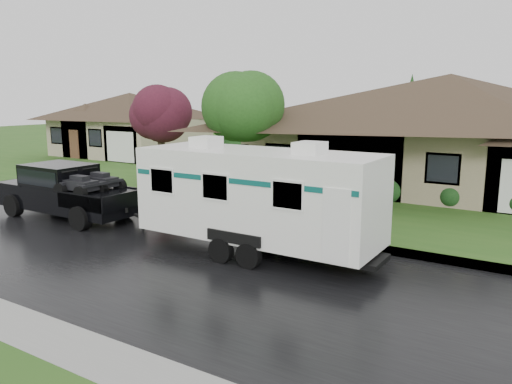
% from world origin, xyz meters
% --- Properties ---
extents(ground, '(140.00, 140.00, 0.00)m').
position_xyz_m(ground, '(0.00, 0.00, 0.00)').
color(ground, '#29541A').
rests_on(ground, ground).
extents(road, '(140.00, 8.00, 0.01)m').
position_xyz_m(road, '(0.00, -2.00, 0.01)').
color(road, black).
rests_on(road, ground).
extents(curb, '(140.00, 0.50, 0.15)m').
position_xyz_m(curb, '(0.00, 2.25, 0.07)').
color(curb, gray).
rests_on(curb, ground).
extents(lawn, '(140.00, 26.00, 0.15)m').
position_xyz_m(lawn, '(0.00, 15.00, 0.07)').
color(lawn, '#29541A').
rests_on(lawn, ground).
extents(house_main, '(19.44, 10.80, 6.90)m').
position_xyz_m(house_main, '(2.29, 13.84, 3.59)').
color(house_main, gray).
rests_on(house_main, lawn).
extents(house_far, '(10.80, 8.64, 5.80)m').
position_xyz_m(house_far, '(-21.78, 15.85, 2.97)').
color(house_far, tan).
rests_on(house_far, lawn).
extents(tree_left_green, '(3.34, 3.34, 5.53)m').
position_xyz_m(tree_left_green, '(-4.95, 6.24, 3.98)').
color(tree_left_green, '#382B1E').
rests_on(tree_left_green, lawn).
extents(tree_red, '(3.21, 3.21, 5.31)m').
position_xyz_m(tree_red, '(-10.64, 7.07, 3.83)').
color(tree_red, '#382B1E').
rests_on(tree_red, lawn).
extents(shrub_row, '(13.60, 1.00, 1.00)m').
position_xyz_m(shrub_row, '(2.00, 9.30, 0.65)').
color(shrub_row, '#143814').
rests_on(shrub_row, lawn).
extents(pickup_truck, '(6.22, 2.36, 2.07)m').
position_xyz_m(pickup_truck, '(-9.27, 0.06, 1.11)').
color(pickup_truck, black).
rests_on(pickup_truck, ground).
extents(travel_trailer, '(7.68, 2.70, 3.44)m').
position_xyz_m(travel_trailer, '(-0.46, 0.06, 1.83)').
color(travel_trailer, white).
rests_on(travel_trailer, ground).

